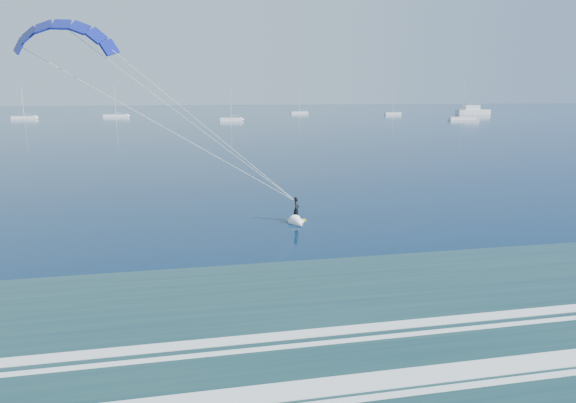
% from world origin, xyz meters
% --- Properties ---
extents(kitesurfer_rig, '(20.46, 6.00, 15.40)m').
position_xyz_m(kitesurfer_rig, '(-1.03, 26.65, 7.93)').
color(kitesurfer_rig, gold).
rests_on(kitesurfer_rig, ground).
extents(motor_yacht, '(16.15, 4.31, 6.52)m').
position_xyz_m(motor_yacht, '(133.96, 213.95, 1.76)').
color(motor_yacht, white).
rests_on(motor_yacht, ground).
extents(sailboat_1, '(9.19, 2.40, 12.56)m').
position_xyz_m(sailboat_1, '(-61.86, 210.35, 0.69)').
color(sailboat_1, white).
rests_on(sailboat_1, ground).
extents(sailboat_2, '(10.19, 2.40, 13.53)m').
position_xyz_m(sailboat_2, '(-28.66, 220.85, 0.69)').
color(sailboat_2, white).
rests_on(sailboat_2, ground).
extents(sailboat_3, '(8.19, 2.40, 11.44)m').
position_xyz_m(sailboat_3, '(16.25, 179.50, 0.68)').
color(sailboat_3, white).
rests_on(sailboat_3, ground).
extents(sailboat_4, '(8.30, 2.40, 11.34)m').
position_xyz_m(sailboat_4, '(55.38, 239.05, 0.68)').
color(sailboat_4, white).
rests_on(sailboat_4, ground).
extents(sailboat_5, '(7.72, 2.40, 10.67)m').
position_xyz_m(sailboat_5, '(95.64, 218.50, 0.67)').
color(sailboat_5, white).
rests_on(sailboat_5, ground).
extents(sailboat_6, '(10.48, 2.40, 13.96)m').
position_xyz_m(sailboat_6, '(102.82, 169.39, 0.70)').
color(sailboat_6, white).
rests_on(sailboat_6, ground).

